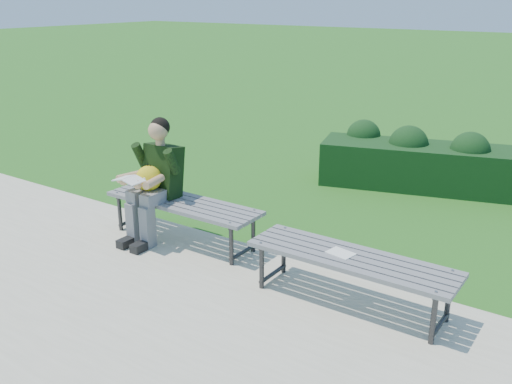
% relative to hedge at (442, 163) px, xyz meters
% --- Properties ---
extents(ground, '(80.00, 80.00, 0.00)m').
position_rel_hedge_xyz_m(ground, '(-0.80, -3.04, -0.38)').
color(ground, '#2E7421').
rests_on(ground, ground).
extents(walkway, '(30.00, 3.50, 0.02)m').
position_rel_hedge_xyz_m(walkway, '(-0.80, -4.79, -0.37)').
color(walkway, '#BAB199').
rests_on(walkway, ground).
extents(hedge, '(3.32, 1.64, 0.85)m').
position_rel_hedge_xyz_m(hedge, '(0.00, 0.00, 0.00)').
color(hedge, '#0D3712').
rests_on(hedge, ground).
extents(bench_left, '(1.80, 0.50, 0.46)m').
position_rel_hedge_xyz_m(bench_left, '(-1.74, -3.35, 0.04)').
color(bench_left, gray).
rests_on(bench_left, walkway).
extents(bench_right, '(1.80, 0.50, 0.46)m').
position_rel_hedge_xyz_m(bench_right, '(0.32, -3.58, 0.04)').
color(bench_right, gray).
rests_on(bench_right, walkway).
extents(seated_boy, '(0.56, 0.76, 1.31)m').
position_rel_hedge_xyz_m(seated_boy, '(-2.04, -3.45, 0.34)').
color(seated_boy, slate).
rests_on(seated_boy, walkway).
extents(paper_sheet, '(0.25, 0.20, 0.01)m').
position_rel_hedge_xyz_m(paper_sheet, '(0.22, -3.58, 0.09)').
color(paper_sheet, white).
rests_on(paper_sheet, bench_right).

